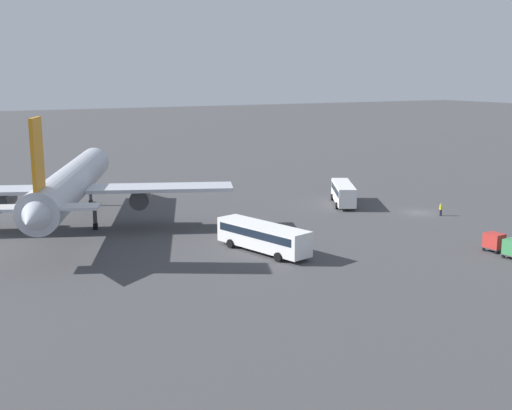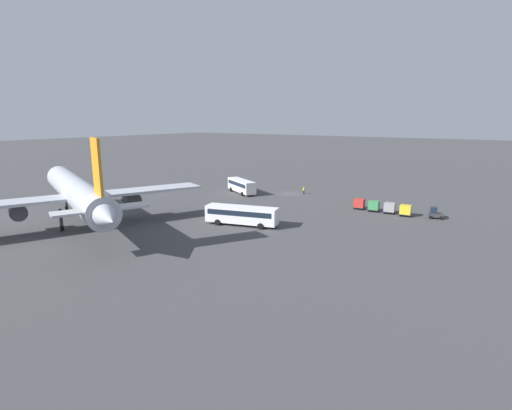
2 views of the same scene
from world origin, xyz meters
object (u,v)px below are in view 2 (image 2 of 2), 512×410
object	(u,v)px
shuttle_bus_near	(241,185)
cargo_cart_red	(359,203)
cargo_cart_grey	(390,207)
cargo_cart_green	(374,205)
worker_person	(304,190)
cargo_cart_yellow	(406,210)
shuttle_bus_far	(242,214)
airplane	(77,192)
baggage_tug	(435,213)

from	to	relation	value
shuttle_bus_near	cargo_cart_red	distance (m)	29.24
cargo_cart_grey	cargo_cart_green	bearing A→B (deg)	-0.33
worker_person	cargo_cart_yellow	distance (m)	26.94
shuttle_bus_far	cargo_cart_green	distance (m)	26.74
worker_person	cargo_cart_red	bearing A→B (deg)	153.67
airplane	shuttle_bus_far	size ratio (longest dim) A/B	3.59
shuttle_bus_near	cargo_cart_red	size ratio (longest dim) A/B	4.95
cargo_cart_yellow	cargo_cart_red	bearing A→B (deg)	-5.58
airplane	worker_person	distance (m)	49.63
baggage_tug	cargo_cart_green	distance (m)	10.77
shuttle_bus_near	baggage_tug	bearing A→B (deg)	-151.30
airplane	cargo_cart_green	size ratio (longest dim) A/B	20.87
shuttle_bus_near	cargo_cart_red	xyz separation A→B (m)	(-29.22, 0.87, -0.72)
shuttle_bus_near	cargo_cart_yellow	size ratio (longest dim) A/B	4.95
shuttle_bus_near	cargo_cart_green	distance (m)	32.25
worker_person	cargo_cart_yellow	world-z (taller)	cargo_cart_yellow
airplane	cargo_cart_yellow	distance (m)	56.77
worker_person	cargo_cart_grey	world-z (taller)	cargo_cart_grey
worker_person	shuttle_bus_near	bearing A→B (deg)	29.53
shuttle_bus_near	cargo_cart_yellow	xyz separation A→B (m)	(-38.20, 1.74, -0.72)
airplane	shuttle_bus_near	size ratio (longest dim) A/B	4.22
airplane	worker_person	bearing A→B (deg)	-87.63
airplane	cargo_cart_red	size ratio (longest dim) A/B	20.87
cargo_cart_yellow	cargo_cart_green	distance (m)	6.01
cargo_cart_grey	cargo_cart_red	size ratio (longest dim) A/B	1.00
baggage_tug	cargo_cart_yellow	bearing A→B (deg)	-1.83
airplane	shuttle_bus_near	bearing A→B (deg)	-73.65
airplane	shuttle_bus_near	distance (m)	39.49
cargo_cart_green	cargo_cart_red	world-z (taller)	same
airplane	shuttle_bus_near	world-z (taller)	airplane
cargo_cart_yellow	cargo_cart_green	size ratio (longest dim) A/B	1.00
shuttle_bus_far	cargo_cart_red	world-z (taller)	shuttle_bus_far
cargo_cart_green	shuttle_bus_far	bearing A→B (deg)	55.95
cargo_cart_yellow	cargo_cart_green	world-z (taller)	same
cargo_cart_yellow	cargo_cart_red	distance (m)	9.03
airplane	cargo_cart_green	world-z (taller)	airplane
airplane	baggage_tug	bearing A→B (deg)	-118.11
worker_person	cargo_cart_red	size ratio (longest dim) A/B	0.81
airplane	cargo_cart_yellow	size ratio (longest dim) A/B	20.87
baggage_tug	airplane	bearing A→B (deg)	22.48
worker_person	cargo_cart_grey	bearing A→B (deg)	159.14
shuttle_bus_far	worker_person	world-z (taller)	shuttle_bus_far
worker_person	cargo_cart_grey	xyz separation A→B (m)	(-22.40, 8.54, 0.32)
baggage_tug	cargo_cart_grey	world-z (taller)	baggage_tug
baggage_tug	cargo_cart_red	bearing A→B (deg)	-15.12
shuttle_bus_far	cargo_cart_grey	world-z (taller)	shuttle_bus_far
cargo_cart_yellow	airplane	bearing A→B (deg)	41.27
cargo_cart_yellow	cargo_cart_green	xyz separation A→B (m)	(5.99, -0.48, 0.00)
baggage_tug	cargo_cart_yellow	distance (m)	4.93
cargo_cart_green	cargo_cart_red	size ratio (longest dim) A/B	1.00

